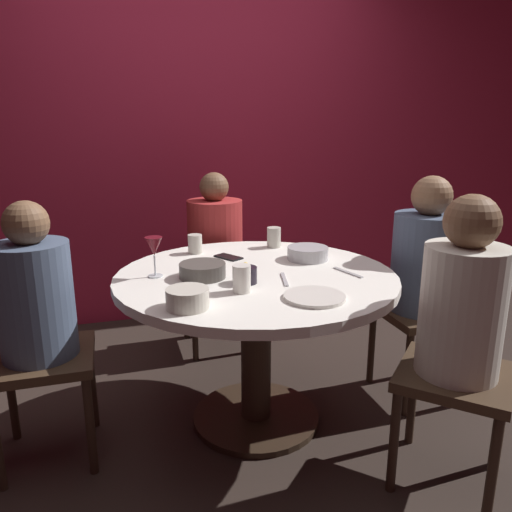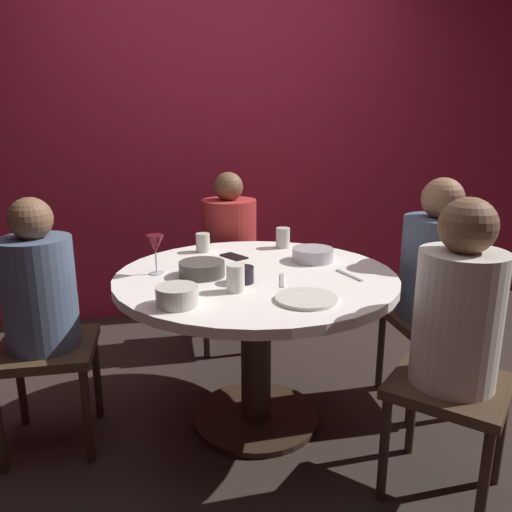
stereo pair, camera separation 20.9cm
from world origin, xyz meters
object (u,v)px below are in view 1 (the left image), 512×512
at_px(seated_diner_back, 215,241).
at_px(dinner_plate, 315,297).
at_px(seated_diner_left, 36,305).
at_px(bowl_small_white, 202,270).
at_px(cup_by_right_diner, 274,237).
at_px(seated_diner_front_right, 461,313).
at_px(dining_table, 256,308).
at_px(bowl_serving_large, 308,253).
at_px(candle_holder, 246,275).
at_px(bowl_salad_center, 187,298).
at_px(cup_by_left_diner, 195,244).
at_px(cell_phone, 228,257).
at_px(wine_glass, 154,248).
at_px(cup_near_candle, 242,279).
at_px(seated_diner_right, 426,264).

distance_m(seated_diner_back, dinner_plate, 1.25).
distance_m(seated_diner_left, bowl_small_white, 0.68).
bearing_deg(cup_by_right_diner, seated_diner_front_right, -70.24).
relative_size(dining_table, bowl_serving_large, 6.25).
distance_m(dinner_plate, bowl_small_white, 0.53).
bearing_deg(seated_diner_back, candle_holder, -4.60).
relative_size(seated_diner_back, bowl_salad_center, 7.06).
bearing_deg(cup_by_left_diner, bowl_small_white, -95.57).
bearing_deg(dinner_plate, seated_diner_front_right, -25.30).
bearing_deg(dinner_plate, candle_holder, 127.58).
xyz_separation_m(cell_phone, bowl_salad_center, (-0.30, -0.63, 0.03)).
bearing_deg(cup_by_left_diner, cup_by_right_diner, 0.97).
height_order(seated_diner_left, wine_glass, seated_diner_left).
relative_size(seated_diner_left, bowl_small_white, 5.49).
height_order(candle_holder, cup_by_left_diner, cup_by_left_diner).
relative_size(cell_phone, bowl_salad_center, 0.90).
height_order(seated_diner_left, dinner_plate, seated_diner_left).
bearing_deg(seated_diner_back, dining_table, 0.00).
bearing_deg(seated_diner_front_right, dinner_plate, 19.70).
height_order(seated_diner_back, dinner_plate, seated_diner_back).
relative_size(dinner_plate, cup_near_candle, 2.17).
xyz_separation_m(dinner_plate, bowl_small_white, (-0.36, 0.38, 0.02)).
bearing_deg(seated_diner_right, cup_by_left_diner, -21.85).
distance_m(seated_diner_left, bowl_salad_center, 0.65).
bearing_deg(seated_diner_left, dinner_plate, -20.04).
xyz_separation_m(bowl_salad_center, cup_by_left_diner, (0.16, 0.77, 0.01)).
distance_m(seated_diner_front_right, cup_by_left_diner, 1.31).
bearing_deg(bowl_serving_large, cup_near_candle, -139.23).
bearing_deg(candle_holder, seated_diner_left, 172.04).
xyz_separation_m(seated_diner_front_right, bowl_salad_center, (-0.96, 0.27, 0.06)).
xyz_separation_m(seated_diner_back, dinner_plate, (0.12, -1.25, 0.06)).
relative_size(seated_diner_right, cup_near_candle, 10.44).
distance_m(seated_diner_back, bowl_small_white, 0.90).
relative_size(seated_diner_left, bowl_serving_large, 5.52).
bearing_deg(cell_phone, bowl_serving_large, 128.40).
distance_m(bowl_serving_large, bowl_salad_center, 0.83).
bearing_deg(seated_diner_left, wine_glass, 9.41).
distance_m(bowl_small_white, cup_by_left_diner, 0.42).
bearing_deg(cell_phone, dining_table, 69.99).
bearing_deg(candle_holder, cell_phone, 86.71).
relative_size(seated_diner_back, cup_by_right_diner, 10.24).
distance_m(wine_glass, bowl_serving_large, 0.75).
height_order(dining_table, cup_near_candle, cup_near_candle).
xyz_separation_m(candle_holder, dinner_plate, (0.20, -0.26, -0.03)).
height_order(dinner_plate, cup_by_right_diner, cup_by_right_diner).
height_order(seated_diner_left, seated_diner_back, seated_diner_back).
distance_m(dining_table, cup_by_left_diner, 0.52).
xyz_separation_m(seated_diner_front_right, cup_by_left_diner, (-0.80, 1.03, 0.07)).
distance_m(candle_holder, cup_by_right_diner, 0.63).
xyz_separation_m(seated_diner_left, seated_diner_front_right, (1.51, -0.60, 0.03)).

